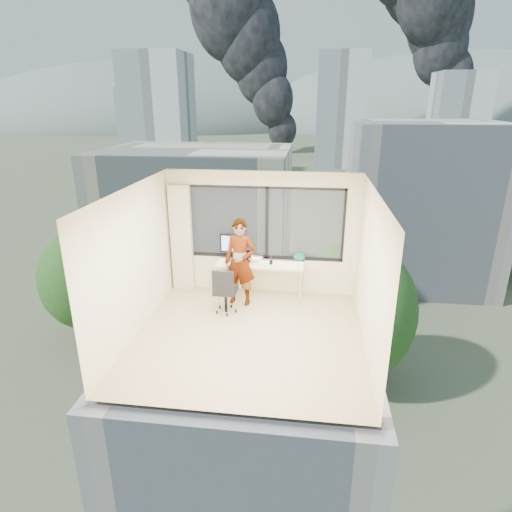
% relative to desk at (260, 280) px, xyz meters
% --- Properties ---
extents(floor, '(4.00, 4.00, 0.01)m').
position_rel_desk_xyz_m(floor, '(0.00, -1.66, -0.38)').
color(floor, '#CEB386').
rests_on(floor, ground).
extents(ceiling, '(4.00, 4.00, 0.01)m').
position_rel_desk_xyz_m(ceiling, '(0.00, -1.66, 2.23)').
color(ceiling, white).
rests_on(ceiling, ground).
extents(wall_front, '(4.00, 0.01, 2.60)m').
position_rel_desk_xyz_m(wall_front, '(0.00, -3.66, 0.93)').
color(wall_front, beige).
rests_on(wall_front, ground).
extents(wall_left, '(0.01, 4.00, 2.60)m').
position_rel_desk_xyz_m(wall_left, '(-2.00, -1.66, 0.93)').
color(wall_left, beige).
rests_on(wall_left, ground).
extents(wall_right, '(0.01, 4.00, 2.60)m').
position_rel_desk_xyz_m(wall_right, '(2.00, -1.66, 0.93)').
color(wall_right, beige).
rests_on(wall_right, ground).
extents(window_wall, '(3.30, 0.16, 1.55)m').
position_rel_desk_xyz_m(window_wall, '(0.05, 0.34, 1.15)').
color(window_wall, black).
rests_on(window_wall, ground).
extents(curtain, '(0.45, 0.14, 2.30)m').
position_rel_desk_xyz_m(curtain, '(-1.72, 0.22, 0.77)').
color(curtain, beige).
rests_on(curtain, floor).
extents(desk, '(1.80, 0.60, 0.75)m').
position_rel_desk_xyz_m(desk, '(0.00, 0.00, 0.00)').
color(desk, '#C3B582').
rests_on(desk, floor).
extents(chair, '(0.51, 0.51, 0.96)m').
position_rel_desk_xyz_m(chair, '(-0.58, -0.79, 0.10)').
color(chair, black).
rests_on(chair, floor).
extents(person, '(0.71, 0.52, 1.77)m').
position_rel_desk_xyz_m(person, '(-0.36, -0.35, 0.51)').
color(person, '#2D2D33').
rests_on(person, floor).
extents(monitor, '(0.58, 0.16, 0.57)m').
position_rel_desk_xyz_m(monitor, '(-0.57, 0.12, 0.66)').
color(monitor, black).
rests_on(monitor, desk).
extents(game_console, '(0.34, 0.31, 0.07)m').
position_rel_desk_xyz_m(game_console, '(-0.14, 0.17, 0.41)').
color(game_console, white).
rests_on(game_console, desk).
extents(laptop, '(0.37, 0.39, 0.22)m').
position_rel_desk_xyz_m(laptop, '(-0.38, 0.00, 0.48)').
color(laptop, black).
rests_on(laptop, desk).
extents(cellphone, '(0.11, 0.06, 0.01)m').
position_rel_desk_xyz_m(cellphone, '(-0.48, -0.09, 0.38)').
color(cellphone, black).
rests_on(cellphone, desk).
extents(pen_cup, '(0.07, 0.07, 0.09)m').
position_rel_desk_xyz_m(pen_cup, '(0.23, -0.01, 0.42)').
color(pen_cup, black).
rests_on(pen_cup, desk).
extents(handbag, '(0.27, 0.18, 0.19)m').
position_rel_desk_xyz_m(handbag, '(0.80, 0.25, 0.47)').
color(handbag, '#0D5245').
rests_on(handbag, desk).
extents(exterior_ground, '(400.00, 400.00, 0.04)m').
position_rel_desk_xyz_m(exterior_ground, '(0.00, 118.34, -14.38)').
color(exterior_ground, '#515B3D').
rests_on(exterior_ground, ground).
extents(near_bldg_a, '(16.00, 12.00, 14.00)m').
position_rel_desk_xyz_m(near_bldg_a, '(-9.00, 28.34, -7.38)').
color(near_bldg_a, beige).
rests_on(near_bldg_a, exterior_ground).
extents(near_bldg_b, '(14.00, 13.00, 16.00)m').
position_rel_desk_xyz_m(near_bldg_b, '(12.00, 36.34, -6.38)').
color(near_bldg_b, silver).
rests_on(near_bldg_b, exterior_ground).
extents(far_tower_a, '(14.00, 14.00, 28.00)m').
position_rel_desk_xyz_m(far_tower_a, '(-35.00, 93.34, -0.38)').
color(far_tower_a, silver).
rests_on(far_tower_a, exterior_ground).
extents(far_tower_b, '(13.00, 13.00, 30.00)m').
position_rel_desk_xyz_m(far_tower_b, '(8.00, 118.34, 0.62)').
color(far_tower_b, silver).
rests_on(far_tower_b, exterior_ground).
extents(far_tower_c, '(15.00, 15.00, 26.00)m').
position_rel_desk_xyz_m(far_tower_c, '(45.00, 138.34, -1.38)').
color(far_tower_c, silver).
rests_on(far_tower_c, exterior_ground).
extents(far_tower_d, '(16.00, 14.00, 22.00)m').
position_rel_desk_xyz_m(far_tower_d, '(-60.00, 148.34, -3.38)').
color(far_tower_d, silver).
rests_on(far_tower_d, exterior_ground).
extents(hill_a, '(288.00, 216.00, 90.00)m').
position_rel_desk_xyz_m(hill_a, '(-120.00, 318.34, -14.38)').
color(hill_a, slate).
rests_on(hill_a, exterior_ground).
extents(hill_b, '(300.00, 220.00, 96.00)m').
position_rel_desk_xyz_m(hill_b, '(100.00, 318.34, -14.38)').
color(hill_b, slate).
rests_on(hill_b, exterior_ground).
extents(tree_a, '(7.00, 7.00, 8.00)m').
position_rel_desk_xyz_m(tree_a, '(-16.00, 20.34, -10.38)').
color(tree_a, '#284E1A').
rests_on(tree_a, exterior_ground).
extents(tree_b, '(7.60, 7.60, 9.00)m').
position_rel_desk_xyz_m(tree_b, '(4.00, 16.34, -9.88)').
color(tree_b, '#284E1A').
rests_on(tree_b, exterior_ground).
extents(tree_c, '(8.40, 8.40, 10.00)m').
position_rel_desk_xyz_m(tree_c, '(22.00, 38.34, -9.38)').
color(tree_c, '#284E1A').
rests_on(tree_c, exterior_ground).
extents(smoke_plume_b, '(30.00, 18.00, 70.00)m').
position_rel_desk_xyz_m(smoke_plume_b, '(55.00, 168.34, 26.62)').
color(smoke_plume_b, black).
rests_on(smoke_plume_b, exterior_ground).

